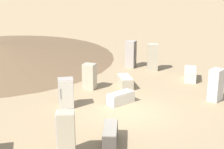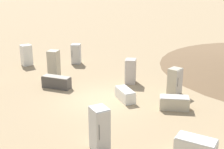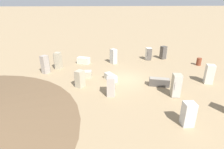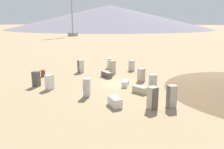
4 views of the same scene
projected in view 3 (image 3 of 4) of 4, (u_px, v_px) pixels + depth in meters
name	position (u px, v px, depth m)	size (l,w,h in m)	color
ground_plane	(124.00, 79.00, 17.12)	(1000.00, 1000.00, 0.00)	#9E8460
discarded_fridge_0	(45.00, 64.00, 18.34)	(0.91, 0.90, 1.93)	#A89E93
discarded_fridge_1	(84.00, 74.00, 17.48)	(0.92, 1.59, 0.68)	#B2A88E
discarded_fridge_2	(111.00, 86.00, 13.93)	(0.89, 0.79, 1.56)	#A89E93
discarded_fridge_3	(84.00, 60.00, 21.52)	(1.42, 1.67, 0.79)	beige
discarded_fridge_4	(149.00, 54.00, 22.79)	(0.76, 0.71, 1.59)	silver
discarded_fridge_5	(163.00, 53.00, 23.20)	(0.78, 0.88, 1.70)	#4C4742
discarded_fridge_6	(209.00, 74.00, 16.04)	(0.95, 0.93, 1.79)	beige
discarded_fridge_7	(176.00, 85.00, 13.71)	(0.87, 0.82, 1.87)	#B2A88E
discarded_fridge_8	(188.00, 114.00, 10.46)	(0.76, 0.76, 1.53)	silver
discarded_fridge_9	(111.00, 77.00, 16.80)	(1.62, 1.09, 0.64)	silver
discarded_fridge_10	(58.00, 61.00, 19.61)	(0.90, 0.87, 1.88)	#B2A88E
discarded_fridge_11	(159.00, 82.00, 15.66)	(1.24, 1.86, 0.74)	#4C4742
discarded_fridge_12	(113.00, 56.00, 21.42)	(0.94, 0.87, 1.79)	silver
discarded_fridge_14	(80.00, 79.00, 15.32)	(0.94, 0.94, 1.54)	#B2A88E
rusty_barrel	(199.00, 62.00, 20.88)	(0.55, 0.55, 0.89)	brown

